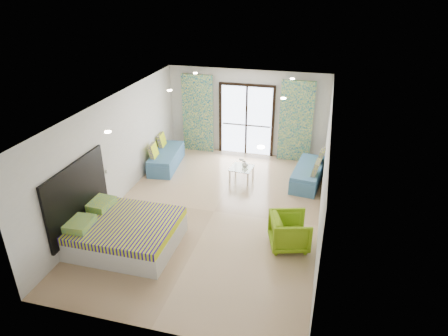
% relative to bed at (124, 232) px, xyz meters
% --- Properties ---
extents(floor, '(5.00, 7.50, 0.01)m').
position_rel_bed_xyz_m(floor, '(1.48, 1.77, -0.31)').
color(floor, tan).
rests_on(floor, ground).
extents(ceiling, '(5.00, 7.50, 0.01)m').
position_rel_bed_xyz_m(ceiling, '(1.48, 1.77, 2.39)').
color(ceiling, silver).
rests_on(ceiling, ground).
extents(wall_back, '(5.00, 0.01, 2.70)m').
position_rel_bed_xyz_m(wall_back, '(1.48, 5.52, 1.04)').
color(wall_back, silver).
rests_on(wall_back, ground).
extents(wall_front, '(5.00, 0.01, 2.70)m').
position_rel_bed_xyz_m(wall_front, '(1.48, -1.98, 1.04)').
color(wall_front, silver).
rests_on(wall_front, ground).
extents(wall_left, '(0.01, 7.50, 2.70)m').
position_rel_bed_xyz_m(wall_left, '(-1.02, 1.77, 1.04)').
color(wall_left, silver).
rests_on(wall_left, ground).
extents(wall_right, '(0.01, 7.50, 2.70)m').
position_rel_bed_xyz_m(wall_right, '(3.98, 1.77, 1.04)').
color(wall_right, silver).
rests_on(wall_right, ground).
extents(balcony_door, '(1.76, 0.08, 2.28)m').
position_rel_bed_xyz_m(balcony_door, '(1.48, 5.49, 0.95)').
color(balcony_door, black).
rests_on(balcony_door, floor).
extents(balcony_rail, '(1.52, 0.03, 0.04)m').
position_rel_bed_xyz_m(balcony_rail, '(1.48, 5.50, 0.64)').
color(balcony_rail, '#595451').
rests_on(balcony_rail, balcony_door).
extents(curtain_left, '(1.00, 0.10, 2.50)m').
position_rel_bed_xyz_m(curtain_left, '(-0.07, 5.34, 0.94)').
color(curtain_left, silver).
rests_on(curtain_left, floor).
extents(curtain_right, '(1.00, 0.10, 2.50)m').
position_rel_bed_xyz_m(curtain_right, '(3.03, 5.34, 0.94)').
color(curtain_right, silver).
rests_on(curtain_right, floor).
extents(downlight_a, '(0.12, 0.12, 0.02)m').
position_rel_bed_xyz_m(downlight_a, '(0.08, -0.23, 2.36)').
color(downlight_a, '#FFE0B2').
rests_on(downlight_a, ceiling).
extents(downlight_b, '(0.12, 0.12, 0.02)m').
position_rel_bed_xyz_m(downlight_b, '(2.88, -0.23, 2.36)').
color(downlight_b, '#FFE0B2').
rests_on(downlight_b, ceiling).
extents(downlight_c, '(0.12, 0.12, 0.02)m').
position_rel_bed_xyz_m(downlight_c, '(0.08, 2.77, 2.36)').
color(downlight_c, '#FFE0B2').
rests_on(downlight_c, ceiling).
extents(downlight_d, '(0.12, 0.12, 0.02)m').
position_rel_bed_xyz_m(downlight_d, '(2.88, 2.77, 2.36)').
color(downlight_d, '#FFE0B2').
rests_on(downlight_d, ceiling).
extents(downlight_e, '(0.12, 0.12, 0.02)m').
position_rel_bed_xyz_m(downlight_e, '(0.08, 4.77, 2.36)').
color(downlight_e, '#FFE0B2').
rests_on(downlight_e, ceiling).
extents(downlight_f, '(0.12, 0.12, 0.02)m').
position_rel_bed_xyz_m(downlight_f, '(2.88, 4.77, 2.36)').
color(downlight_f, '#FFE0B2').
rests_on(downlight_f, ceiling).
extents(headboard, '(0.06, 2.10, 1.50)m').
position_rel_bed_xyz_m(headboard, '(-0.98, 0.00, 0.74)').
color(headboard, black).
rests_on(headboard, floor).
extents(switch_plate, '(0.02, 0.10, 0.10)m').
position_rel_bed_xyz_m(switch_plate, '(-0.99, 1.25, 0.74)').
color(switch_plate, silver).
rests_on(switch_plate, wall_left).
extents(bed, '(2.16, 1.76, 0.74)m').
position_rel_bed_xyz_m(bed, '(0.00, 0.00, 0.00)').
color(bed, silver).
rests_on(bed, floor).
extents(daybed_left, '(0.89, 1.85, 0.88)m').
position_rel_bed_xyz_m(daybed_left, '(-0.64, 3.88, -0.04)').
color(daybed_left, teal).
rests_on(daybed_left, floor).
extents(daybed_right, '(0.90, 1.85, 0.88)m').
position_rel_bed_xyz_m(daybed_right, '(3.60, 3.90, -0.04)').
color(daybed_right, teal).
rests_on(daybed_right, floor).
extents(coffee_table, '(0.65, 0.65, 0.69)m').
position_rel_bed_xyz_m(coffee_table, '(1.77, 3.56, 0.04)').
color(coffee_table, silver).
rests_on(coffee_table, floor).
extents(vase, '(0.23, 0.23, 0.18)m').
position_rel_bed_xyz_m(vase, '(1.85, 3.62, 0.17)').
color(vase, white).
rests_on(vase, coffee_table).
extents(armchair, '(0.93, 0.96, 0.81)m').
position_rel_bed_xyz_m(armchair, '(3.40, 0.84, 0.09)').
color(armchair, '#7DAA15').
rests_on(armchair, floor).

